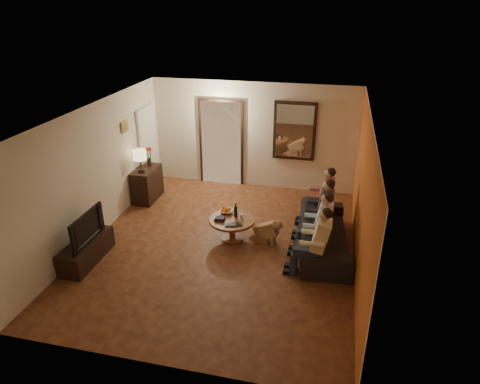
% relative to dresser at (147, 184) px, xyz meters
% --- Properties ---
extents(floor, '(5.00, 6.00, 0.01)m').
position_rel_dresser_xyz_m(floor, '(2.25, -1.64, -0.38)').
color(floor, '#431B12').
rests_on(floor, ground).
extents(ceiling, '(5.00, 6.00, 0.01)m').
position_rel_dresser_xyz_m(ceiling, '(2.25, -1.64, 2.22)').
color(ceiling, white).
rests_on(ceiling, back_wall).
extents(back_wall, '(5.00, 0.02, 2.60)m').
position_rel_dresser_xyz_m(back_wall, '(2.25, 1.36, 0.92)').
color(back_wall, beige).
rests_on(back_wall, floor).
extents(front_wall, '(5.00, 0.02, 2.60)m').
position_rel_dresser_xyz_m(front_wall, '(2.25, -4.64, 0.92)').
color(front_wall, beige).
rests_on(front_wall, floor).
extents(left_wall, '(0.02, 6.00, 2.60)m').
position_rel_dresser_xyz_m(left_wall, '(-0.25, -1.64, 0.92)').
color(left_wall, beige).
rests_on(left_wall, floor).
extents(right_wall, '(0.02, 6.00, 2.60)m').
position_rel_dresser_xyz_m(right_wall, '(4.75, -1.64, 0.92)').
color(right_wall, beige).
rests_on(right_wall, floor).
extents(orange_accent, '(0.01, 6.00, 2.60)m').
position_rel_dresser_xyz_m(orange_accent, '(4.74, -1.64, 0.92)').
color(orange_accent, '#BC5D20').
rests_on(orange_accent, right_wall).
extents(kitchen_doorway, '(1.00, 0.06, 2.10)m').
position_rel_dresser_xyz_m(kitchen_doorway, '(1.45, 1.34, 0.67)').
color(kitchen_doorway, '#FFE0A5').
rests_on(kitchen_doorway, floor).
extents(door_trim, '(1.12, 0.04, 2.22)m').
position_rel_dresser_xyz_m(door_trim, '(1.45, 1.33, 0.67)').
color(door_trim, black).
rests_on(door_trim, floor).
extents(fridge_glimpse, '(0.45, 0.03, 1.70)m').
position_rel_dresser_xyz_m(fridge_glimpse, '(1.70, 1.35, 0.52)').
color(fridge_glimpse, silver).
rests_on(fridge_glimpse, floor).
extents(mirror_frame, '(1.00, 0.05, 1.40)m').
position_rel_dresser_xyz_m(mirror_frame, '(3.25, 1.32, 1.12)').
color(mirror_frame, black).
rests_on(mirror_frame, back_wall).
extents(mirror_glass, '(0.86, 0.02, 1.26)m').
position_rel_dresser_xyz_m(mirror_glass, '(3.25, 1.29, 1.12)').
color(mirror_glass, white).
rests_on(mirror_glass, back_wall).
extents(white_door, '(0.06, 0.85, 2.04)m').
position_rel_dresser_xyz_m(white_door, '(-0.21, 0.66, 0.64)').
color(white_door, white).
rests_on(white_door, floor).
extents(framed_art, '(0.03, 0.28, 0.24)m').
position_rel_dresser_xyz_m(framed_art, '(-0.22, -0.34, 1.47)').
color(framed_art, '#B28C33').
rests_on(framed_art, left_wall).
extents(art_canvas, '(0.01, 0.22, 0.18)m').
position_rel_dresser_xyz_m(art_canvas, '(-0.21, -0.34, 1.47)').
color(art_canvas, brown).
rests_on(art_canvas, left_wall).
extents(dresser, '(0.45, 0.86, 0.77)m').
position_rel_dresser_xyz_m(dresser, '(0.00, 0.00, 0.00)').
color(dresser, black).
rests_on(dresser, floor).
extents(table_lamp, '(0.30, 0.30, 0.54)m').
position_rel_dresser_xyz_m(table_lamp, '(0.00, -0.22, 0.65)').
color(table_lamp, beige).
rests_on(table_lamp, dresser).
extents(flower_vase, '(0.14, 0.14, 0.44)m').
position_rel_dresser_xyz_m(flower_vase, '(0.00, 0.22, 0.60)').
color(flower_vase, red).
rests_on(flower_vase, dresser).
extents(tv_stand, '(0.45, 1.23, 0.41)m').
position_rel_dresser_xyz_m(tv_stand, '(0.00, -2.66, -0.18)').
color(tv_stand, black).
rests_on(tv_stand, floor).
extents(tv, '(0.99, 0.13, 0.57)m').
position_rel_dresser_xyz_m(tv, '(0.00, -2.66, 0.31)').
color(tv, black).
rests_on(tv, tv_stand).
extents(sofa, '(2.32, 1.10, 0.65)m').
position_rel_dresser_xyz_m(sofa, '(4.16, -1.25, -0.06)').
color(sofa, black).
rests_on(sofa, floor).
extents(person_a, '(0.60, 0.40, 1.20)m').
position_rel_dresser_xyz_m(person_a, '(4.06, -2.15, 0.22)').
color(person_a, tan).
rests_on(person_a, sofa).
extents(person_b, '(0.60, 0.40, 1.20)m').
position_rel_dresser_xyz_m(person_b, '(4.06, -1.55, 0.22)').
color(person_b, tan).
rests_on(person_b, sofa).
extents(person_c, '(0.60, 0.40, 1.20)m').
position_rel_dresser_xyz_m(person_c, '(4.06, -0.95, 0.22)').
color(person_c, tan).
rests_on(person_c, sofa).
extents(person_d, '(0.60, 0.40, 1.20)m').
position_rel_dresser_xyz_m(person_d, '(4.06, -0.35, 0.22)').
color(person_d, tan).
rests_on(person_d, sofa).
extents(dog, '(0.59, 0.33, 0.56)m').
position_rel_dresser_xyz_m(dog, '(3.06, -1.29, -0.10)').
color(dog, '#B07551').
rests_on(dog, floor).
extents(coffee_table, '(0.93, 0.93, 0.45)m').
position_rel_dresser_xyz_m(coffee_table, '(2.39, -1.33, -0.16)').
color(coffee_table, brown).
rests_on(coffee_table, floor).
extents(bowl, '(0.26, 0.26, 0.06)m').
position_rel_dresser_xyz_m(bowl, '(2.21, -1.11, 0.10)').
color(bowl, white).
rests_on(bowl, coffee_table).
extents(oranges, '(0.20, 0.20, 0.08)m').
position_rel_dresser_xyz_m(oranges, '(2.21, -1.11, 0.17)').
color(oranges, orange).
rests_on(oranges, bowl).
extents(wine_bottle, '(0.07, 0.07, 0.31)m').
position_rel_dresser_xyz_m(wine_bottle, '(2.44, -1.23, 0.22)').
color(wine_bottle, black).
rests_on(wine_bottle, coffee_table).
extents(wine_glass, '(0.06, 0.06, 0.10)m').
position_rel_dresser_xyz_m(wine_glass, '(2.57, -1.28, 0.12)').
color(wine_glass, silver).
rests_on(wine_glass, coffee_table).
extents(book_stack, '(0.20, 0.15, 0.07)m').
position_rel_dresser_xyz_m(book_stack, '(2.17, -1.43, 0.10)').
color(book_stack, black).
rests_on(book_stack, coffee_table).
extents(laptop, '(0.39, 0.33, 0.03)m').
position_rel_dresser_xyz_m(laptop, '(2.49, -1.61, 0.08)').
color(laptop, black).
rests_on(laptop, coffee_table).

